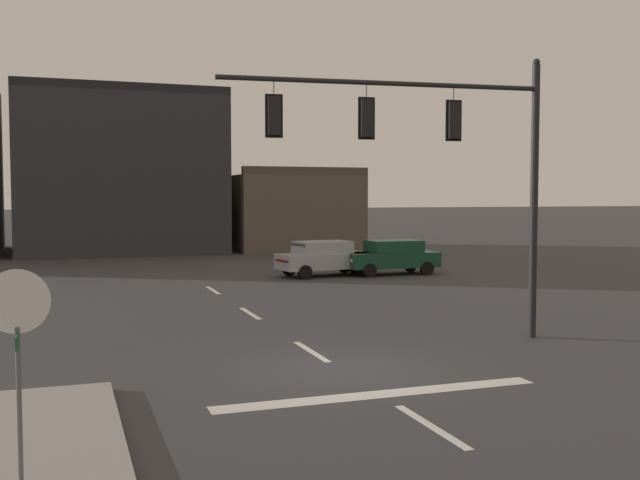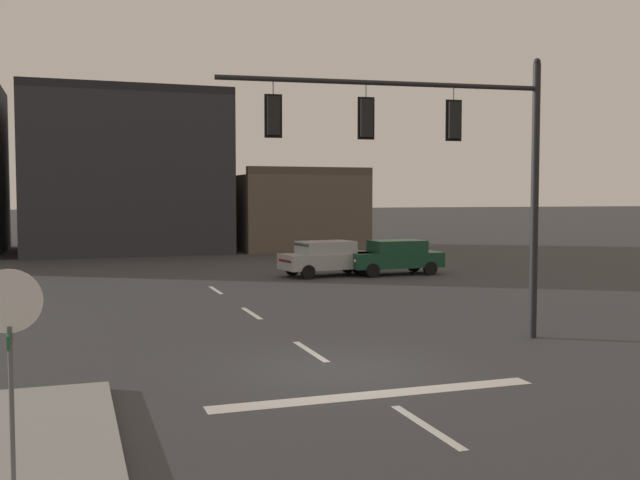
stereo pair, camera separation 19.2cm
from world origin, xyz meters
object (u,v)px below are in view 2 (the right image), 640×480
at_px(stop_sign, 10,327).
at_px(car_lot_middle, 328,257).
at_px(car_lot_nearside, 395,256).
at_px(signal_mast_near_side, 439,147).

height_order(stop_sign, car_lot_middle, stop_sign).
bearing_deg(stop_sign, car_lot_nearside, 55.70).
xyz_separation_m(car_lot_nearside, car_lot_middle, (-3.19, 0.41, 0.00)).
relative_size(signal_mast_near_side, stop_sign, 2.91).
bearing_deg(signal_mast_near_side, stop_sign, -142.83).
distance_m(signal_mast_near_side, car_lot_middle, 16.10).
bearing_deg(signal_mast_near_side, car_lot_nearside, 69.29).
relative_size(signal_mast_near_side, car_lot_middle, 1.78).
relative_size(stop_sign, car_lot_middle, 0.61).
xyz_separation_m(signal_mast_near_side, stop_sign, (-9.42, -7.14, -2.76)).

